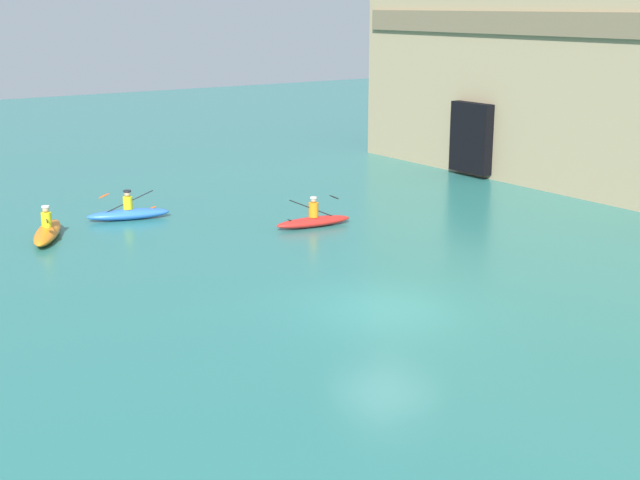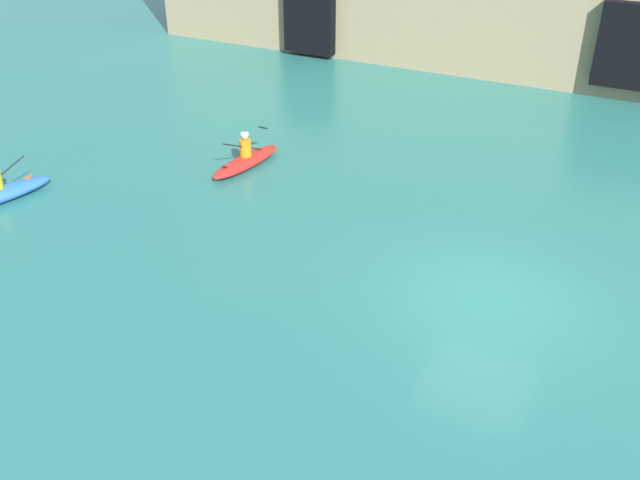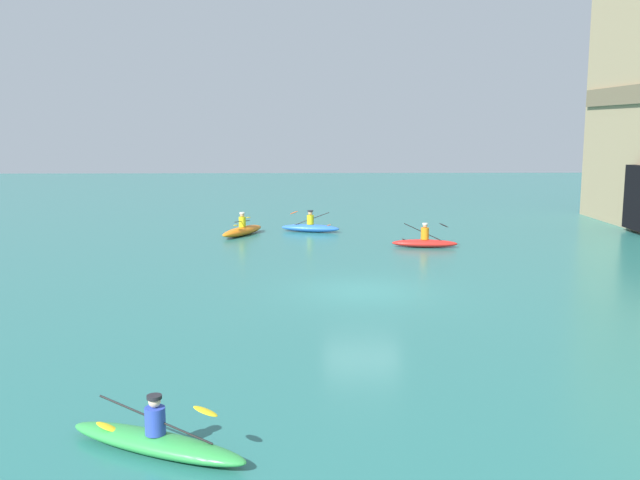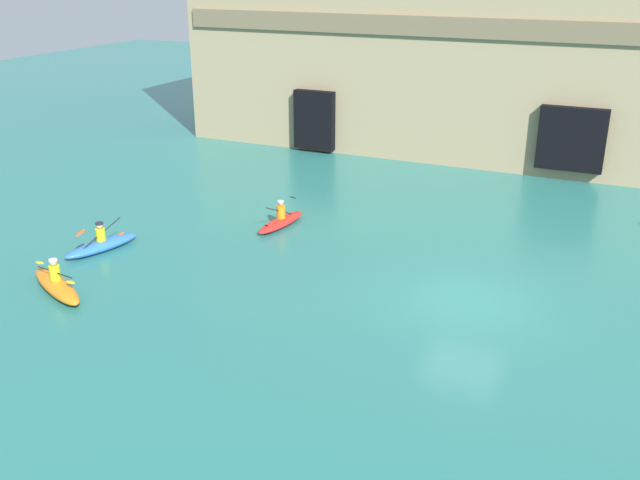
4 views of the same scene
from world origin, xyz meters
TOP-DOWN VIEW (x-y plane):
  - ground_plane at (0.00, 0.00)m, footprint 120.00×120.00m
  - kayak_red at (-8.54, 3.50)m, footprint 1.05×2.99m

SIDE VIEW (x-z plane):
  - ground_plane at x=0.00m, z-range 0.00..0.00m
  - kayak_red at x=-8.54m, z-range -0.33..0.80m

